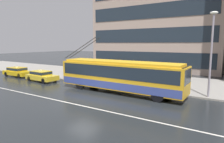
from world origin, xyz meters
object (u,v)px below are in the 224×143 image
Objects in this scene: pedestrian_at_shelter at (108,67)px; taxi_queued_behind_bus at (42,75)px; pedestrian_walking_past at (129,69)px; pedestrian_approaching_curb at (163,71)px; street_lamp at (212,48)px; bus_shelter at (116,66)px; taxi_far_behind at (18,71)px; trolleybus at (119,75)px.

taxi_queued_behind_bus is at bearing -151.08° from pedestrian_at_shelter.
pedestrian_walking_past is (9.75, 4.15, 1.07)m from taxi_queued_behind_bus.
pedestrian_approaching_curb is at bearing 3.92° from pedestrian_walking_past.
taxi_queued_behind_bus is 2.13× the size of pedestrian_approaching_curb.
pedestrian_approaching_curb reaches higher than taxi_queued_behind_bus.
street_lamp is at bearing -12.09° from pedestrian_walking_past.
bus_shelter is 1.76m from pedestrian_walking_past.
pedestrian_approaching_curb is 0.29× the size of street_lamp.
pedestrian_at_shelter is 6.58m from pedestrian_approaching_curb.
bus_shelter is (13.83, 3.62, 1.22)m from taxi_far_behind.
pedestrian_approaching_curb is (2.87, 4.07, 0.18)m from trolleybus.
street_lamp is at bearing 4.28° from taxi_far_behind.
pedestrian_at_shelter reaches higher than taxi_far_behind.
pedestrian_at_shelter is at bearing -175.55° from pedestrian_approaching_curb.
street_lamp is (11.08, -1.55, 2.49)m from pedestrian_at_shelter.
taxi_queued_behind_bus is at bearing -5.46° from taxi_far_behind.
pedestrian_at_shelter is at bearing 28.92° from taxi_queued_behind_bus.
taxi_far_behind is 0.66× the size of street_lamp.
taxi_far_behind is at bearing -175.72° from street_lamp.
bus_shelter is at bearing 16.08° from pedestrian_at_shelter.
bus_shelter reaches higher than pedestrian_approaching_curb.
taxi_queued_behind_bus is 10.65m from pedestrian_walking_past.
pedestrian_at_shelter is (12.89, 3.35, 1.03)m from taxi_far_behind.
taxi_far_behind is at bearing -165.35° from bus_shelter.
street_lamp is at bearing -10.19° from bus_shelter.
taxi_queued_behind_bus is 0.63× the size of street_lamp.
pedestrian_at_shelter is at bearing -174.79° from pedestrian_walking_past.
pedestrian_approaching_curb is (6.56, 0.51, 0.06)m from pedestrian_at_shelter.
pedestrian_approaching_curb is 5.53m from street_lamp.
trolleybus reaches higher than taxi_queued_behind_bus.
bus_shelter is at bearing 14.65° from taxi_far_behind.
trolleybus reaches higher than pedestrian_walking_past.
taxi_far_behind is 2.31× the size of pedestrian_walking_past.
pedestrian_at_shelter is 0.99× the size of pedestrian_walking_past.
street_lamp is at bearing -24.54° from pedestrian_approaching_curb.
pedestrian_walking_past is 8.93m from street_lamp.
pedestrian_at_shelter is (-0.94, -0.27, -0.19)m from bus_shelter.
pedestrian_walking_past reaches higher than pedestrian_at_shelter.
bus_shelter is at bearing 125.76° from trolleybus.
pedestrian_approaching_curb is (19.45, 3.86, 1.09)m from taxi_far_behind.
street_lamp is (4.52, -2.06, 2.43)m from pedestrian_approaching_curb.
pedestrian_approaching_curb reaches higher than pedestrian_walking_past.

